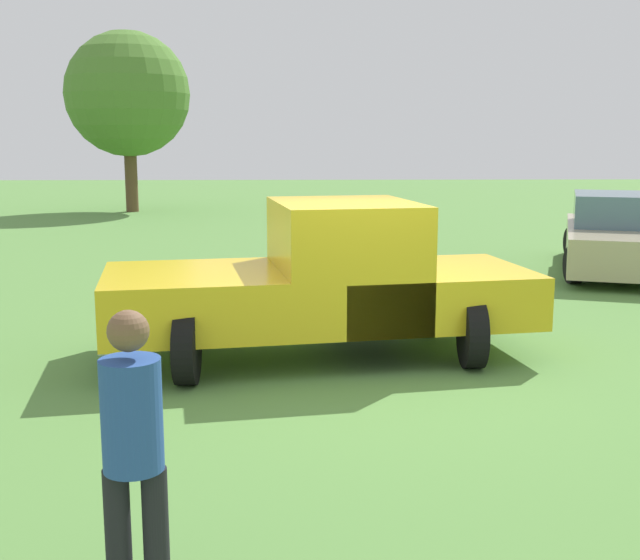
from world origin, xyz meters
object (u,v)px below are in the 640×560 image
object	(u,v)px
person_bystander	(133,445)
pickup_truck	(331,277)
tree_back_left	(128,94)
sedan_near	(615,236)

from	to	relation	value
person_bystander	pickup_truck	bearing A→B (deg)	-17.02
tree_back_left	sedan_near	bearing A→B (deg)	43.10
sedan_near	pickup_truck	bearing A→B (deg)	-25.67
pickup_truck	tree_back_left	distance (m)	19.70
sedan_near	tree_back_left	distance (m)	17.59
pickup_truck	person_bystander	distance (m)	5.22
sedan_near	person_bystander	size ratio (longest dim) A/B	3.06
sedan_near	person_bystander	xyz separation A→B (m)	(10.92, -6.87, 0.26)
person_bystander	tree_back_left	bearing A→B (deg)	8.40
sedan_near	tree_back_left	bearing A→B (deg)	-118.59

